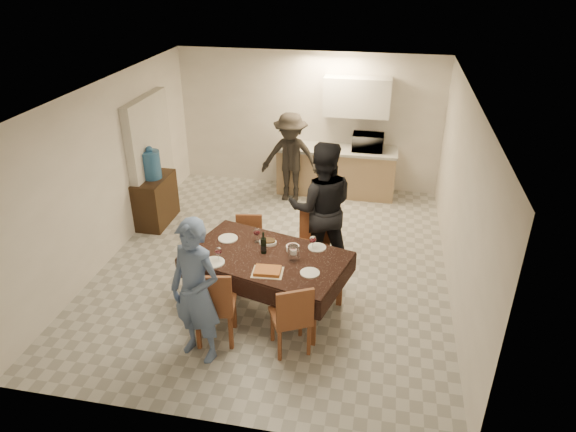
% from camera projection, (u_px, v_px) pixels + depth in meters
% --- Properties ---
extents(floor, '(5.00, 6.00, 0.02)m').
position_uv_depth(floor, '(276.00, 262.00, 7.75)').
color(floor, '#BAB9B4').
rests_on(floor, ground).
extents(ceiling, '(5.00, 6.00, 0.02)m').
position_uv_depth(ceiling, '(274.00, 91.00, 6.55)').
color(ceiling, white).
rests_on(ceiling, wall_back).
extents(wall_back, '(5.00, 0.02, 2.60)m').
position_uv_depth(wall_back, '(308.00, 121.00, 9.76)').
color(wall_back, white).
rests_on(wall_back, floor).
extents(wall_front, '(5.00, 0.02, 2.60)m').
position_uv_depth(wall_front, '(202.00, 319.00, 4.54)').
color(wall_front, white).
rests_on(wall_front, floor).
extents(wall_left, '(0.02, 6.00, 2.60)m').
position_uv_depth(wall_left, '(110.00, 171.00, 7.57)').
color(wall_left, white).
rests_on(wall_left, floor).
extents(wall_right, '(0.02, 6.00, 2.60)m').
position_uv_depth(wall_right, '(461.00, 199.00, 6.73)').
color(wall_right, white).
rests_on(wall_right, floor).
extents(stub_partition, '(0.15, 1.40, 2.10)m').
position_uv_depth(stub_partition, '(151.00, 158.00, 8.72)').
color(stub_partition, beige).
rests_on(stub_partition, floor).
extents(kitchen_base_cabinet, '(2.20, 0.60, 0.86)m').
position_uv_depth(kitchen_base_cabinet, '(336.00, 172.00, 9.78)').
color(kitchen_base_cabinet, '#9D7B5E').
rests_on(kitchen_base_cabinet, floor).
extents(kitchen_worktop, '(2.24, 0.64, 0.05)m').
position_uv_depth(kitchen_worktop, '(337.00, 149.00, 9.57)').
color(kitchen_worktop, '#B1B1AB').
rests_on(kitchen_worktop, kitchen_base_cabinet).
extents(upper_cabinet, '(1.20, 0.34, 0.70)m').
position_uv_depth(upper_cabinet, '(357.00, 97.00, 9.20)').
color(upper_cabinet, silver).
rests_on(upper_cabinet, wall_back).
extents(dining_table, '(2.21, 1.64, 0.77)m').
position_uv_depth(dining_table, '(267.00, 258.00, 6.50)').
color(dining_table, black).
rests_on(dining_table, floor).
extents(chair_near_left, '(0.55, 0.55, 0.56)m').
position_uv_depth(chair_near_left, '(212.00, 300.00, 5.88)').
color(chair_near_left, brown).
rests_on(chair_near_left, floor).
extents(chair_near_right, '(0.57, 0.59, 0.51)m').
position_uv_depth(chair_near_right, '(289.00, 313.00, 5.76)').
color(chair_near_right, brown).
rests_on(chair_near_right, floor).
extents(chair_far_left, '(0.44, 0.44, 0.45)m').
position_uv_depth(chair_far_left, '(247.00, 243.00, 7.26)').
color(chair_far_left, brown).
rests_on(chair_far_left, floor).
extents(chair_far_right, '(0.52, 0.52, 0.54)m').
position_uv_depth(chair_far_right, '(310.00, 244.00, 7.05)').
color(chair_far_right, brown).
rests_on(chair_far_right, floor).
extents(console, '(0.45, 0.89, 0.83)m').
position_uv_depth(console, '(156.00, 200.00, 8.72)').
color(console, '#332211').
rests_on(console, floor).
extents(water_jug, '(0.31, 0.31, 0.47)m').
position_uv_depth(water_jug, '(151.00, 165.00, 8.42)').
color(water_jug, '#3874B5').
rests_on(water_jug, console).
extents(wine_bottle, '(0.07, 0.07, 0.30)m').
position_uv_depth(wine_bottle, '(263.00, 243.00, 6.46)').
color(wine_bottle, black).
rests_on(wine_bottle, dining_table).
extents(water_pitcher, '(0.13, 0.13, 0.20)m').
position_uv_depth(water_pitcher, '(293.00, 253.00, 6.33)').
color(water_pitcher, white).
rests_on(water_pitcher, dining_table).
extents(savoury_tart, '(0.39, 0.30, 0.05)m').
position_uv_depth(savoury_tart, '(268.00, 271.00, 6.12)').
color(savoury_tart, '#BF7438').
rests_on(savoury_tart, dining_table).
extents(salad_bowl, '(0.17, 0.17, 0.07)m').
position_uv_depth(salad_bowl, '(293.00, 248.00, 6.57)').
color(salad_bowl, white).
rests_on(salad_bowl, dining_table).
extents(mushroom_dish, '(0.22, 0.22, 0.04)m').
position_uv_depth(mushroom_dish, '(268.00, 242.00, 6.72)').
color(mushroom_dish, white).
rests_on(mushroom_dish, dining_table).
extents(wine_glass_a, '(0.09, 0.09, 0.20)m').
position_uv_depth(wine_glass_a, '(218.00, 254.00, 6.31)').
color(wine_glass_a, white).
rests_on(wine_glass_a, dining_table).
extents(wine_glass_b, '(0.09, 0.09, 0.20)m').
position_uv_depth(wine_glass_b, '(313.00, 243.00, 6.56)').
color(wine_glass_b, white).
rests_on(wine_glass_b, dining_table).
extents(wine_glass_c, '(0.09, 0.09, 0.21)m').
position_uv_depth(wine_glass_c, '(257.00, 235.00, 6.73)').
color(wine_glass_c, white).
rests_on(wine_glass_c, dining_table).
extents(plate_near_left, '(0.27, 0.27, 0.02)m').
position_uv_depth(plate_near_left, '(214.00, 262.00, 6.32)').
color(plate_near_left, white).
rests_on(plate_near_left, dining_table).
extents(plate_near_right, '(0.24, 0.24, 0.01)m').
position_uv_depth(plate_near_right, '(310.00, 273.00, 6.11)').
color(plate_near_right, white).
rests_on(plate_near_right, dining_table).
extents(plate_far_left, '(0.26, 0.26, 0.02)m').
position_uv_depth(plate_far_left, '(228.00, 238.00, 6.84)').
color(plate_far_left, white).
rests_on(plate_far_left, dining_table).
extents(plate_far_right, '(0.24, 0.24, 0.01)m').
position_uv_depth(plate_far_right, '(317.00, 247.00, 6.63)').
color(plate_far_right, white).
rests_on(plate_far_right, dining_table).
extents(microwave, '(0.56, 0.38, 0.31)m').
position_uv_depth(microwave, '(368.00, 142.00, 9.39)').
color(microwave, silver).
rests_on(microwave, kitchen_worktop).
extents(person_near, '(0.74, 0.60, 1.75)m').
position_uv_depth(person_near, '(196.00, 292.00, 5.61)').
color(person_near, slate).
rests_on(person_near, floor).
extents(person_far, '(1.07, 0.90, 1.96)m').
position_uv_depth(person_far, '(321.00, 208.00, 7.20)').
color(person_far, black).
rests_on(person_far, floor).
extents(person_kitchen, '(1.08, 0.62, 1.67)m').
position_uv_depth(person_kitchen, '(291.00, 158.00, 9.34)').
color(person_kitchen, black).
rests_on(person_kitchen, floor).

